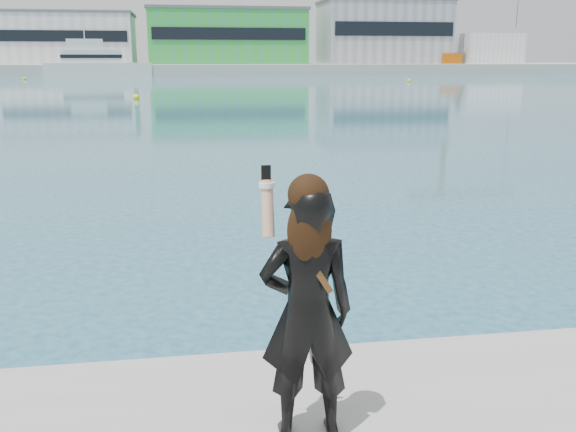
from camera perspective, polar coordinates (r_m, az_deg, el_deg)
name	(u,v)px	position (r m, az deg, el deg)	size (l,w,h in m)	color
far_quay	(187,69)	(133.65, -8.97, 12.79)	(320.00, 40.00, 2.00)	#9E9E99
warehouse_white	(69,38)	(133.30, -18.87, 14.72)	(24.48, 15.35, 9.50)	silver
warehouse_green	(227,36)	(131.99, -5.46, 15.61)	(30.60, 16.36, 10.50)	green
warehouse_grey_right	(383,32)	(137.99, 8.44, 15.86)	(25.50, 15.35, 12.50)	gray
ancillary_shed	(487,49)	(144.21, 17.26, 14.01)	(12.00, 10.00, 6.00)	silver
flagpole_right	(303,40)	(126.83, 1.38, 15.41)	(1.28, 0.16, 8.00)	silver
motor_yacht	(95,63)	(115.79, -16.77, 12.89)	(17.79, 6.61, 8.11)	silver
buoy_near	(409,82)	(88.25, 10.69, 11.63)	(0.50, 0.50, 0.50)	#FFEE0D
buoy_far	(25,80)	(103.07, -22.36, 11.13)	(0.50, 0.50, 0.50)	#FFEE0D
buoy_extra	(136,99)	(51.21, -13.33, 10.07)	(0.50, 0.50, 0.50)	#FFEE0D
woman	(307,305)	(3.81, 1.70, -7.94)	(0.58, 0.39, 1.63)	black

